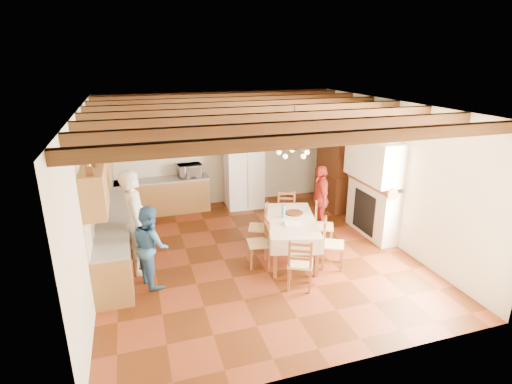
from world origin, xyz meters
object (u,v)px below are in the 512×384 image
Objects in this scene: dining_table at (291,223)px; person_man at (136,222)px; chair_right_near at (333,244)px; hutch at (334,168)px; refrigerator at (244,172)px; person_woman_red at (320,199)px; chair_right_far at (324,226)px; microwave at (190,171)px; chair_left_near at (258,242)px; chair_left_far at (259,227)px; person_woman_blue at (151,246)px; chair_end_near at (300,262)px; chair_end_far at (286,213)px.

person_man is (-2.92, 0.33, 0.27)m from dining_table.
person_man reaches higher than chair_right_near.
hutch reaches higher than dining_table.
person_woman_red is (1.22, -2.07, -0.17)m from refrigerator.
chair_right_far is 1.63× the size of microwave.
chair_right_far is (1.55, 0.34, 0.00)m from chair_left_near.
chair_left_far and chair_right_far have the same top height.
chair_right_far is 3.56m from person_woman_blue.
refrigerator is 1.96× the size of chair_left_near.
refrigerator is 1.96× the size of chair_end_near.
chair_end_near is 0.62× the size of person_woman_red.
chair_left_near is (-2.82, -2.35, -0.61)m from hutch.
chair_left_far and chair_right_near have the same top height.
person_man is (-2.42, -0.22, 0.51)m from chair_left_far.
hutch is at bearing -81.26° from person_woman_blue.
chair_right_far is at bearing -6.27° from person_woman_red.
chair_left_near is at bearing -106.55° from person_woman_blue.
person_man is 0.61m from person_woman_blue.
person_woman_red is at bearing 129.41° from chair_left_near.
chair_left_far is 0.66× the size of person_woman_blue.
chair_right_far is at bearing 110.27° from chair_left_near.
chair_left_near is (-0.62, -3.20, -0.46)m from refrigerator.
person_woman_blue is at bearing -126.74° from refrigerator.
chair_right_near is at bearing -123.55° from chair_end_near.
chair_right_far is 1.00× the size of chair_end_far.
refrigerator is 0.87× the size of hutch.
refrigerator is at bearing 44.26° from chair_right_far.
refrigerator is at bearing 176.95° from chair_left_near.
chair_right_far is 0.66× the size of person_woman_blue.
chair_left_far is (0.23, 0.70, 0.00)m from chair_left_near.
chair_right_near is at bearing -76.99° from refrigerator.
refrigerator is at bearing -56.55° from person_woman_blue.
person_woman_red is at bearing 41.28° from dining_table.
dining_table is at bearing 109.44° from chair_left_near.
chair_end_near is at bearing -128.54° from person_woman_blue.
chair_end_far is at bearing -85.34° from person_woman_blue.
dining_table is 3.54m from microwave.
chair_left_near is at bearing 3.43° from chair_left_far.
chair_end_far is 0.62× the size of person_woman_red.
chair_end_near is (-0.17, -4.16, -0.46)m from refrigerator.
chair_right_near is at bearing -55.14° from chair_end_far.
person_woman_red is (0.30, 0.79, 0.30)m from chair_right_far.
chair_end_near and chair_end_far have the same top height.
chair_end_near is (-1.10, -1.30, 0.00)m from chair_right_far.
chair_right_near is (0.61, -0.63, -0.24)m from dining_table.
dining_table is 0.87m from chair_right_far.
chair_left_near is 1.63× the size of microwave.
chair_end_near is at bearing -80.24° from chair_end_far.
hutch is 1.10× the size of person_man.
dining_table is at bearing -76.18° from chair_end_near.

